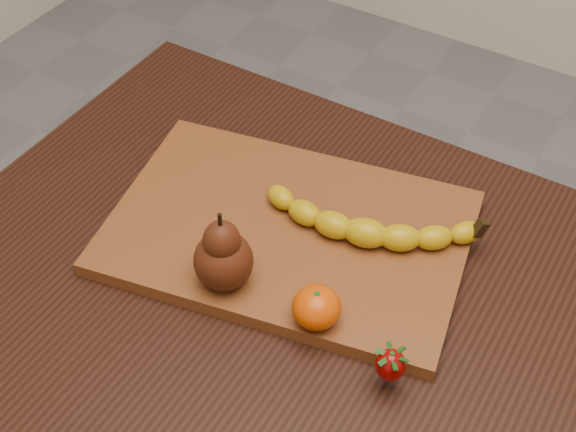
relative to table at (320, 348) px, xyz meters
The scene contains 6 objects.
table is the anchor object (origin of this frame).
cutting_board 0.15m from the table, 142.66° to the left, with size 0.45×0.30×0.02m, color brown.
banana 0.17m from the table, 84.95° to the left, with size 0.24×0.06×0.04m, color #C09B09, non-canonical shape.
pear 0.21m from the table, 156.33° to the right, with size 0.07×0.07×0.11m, color #461B0B, non-canonical shape.
mandarin 0.15m from the table, 69.84° to the right, with size 0.06×0.06×0.05m, color #CE4302.
strawberry 0.19m from the table, 28.78° to the right, with size 0.03×0.03×0.04m, color #7C0303, non-canonical shape.
Camera 1 is at (0.28, -0.54, 1.52)m, focal length 50.00 mm.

